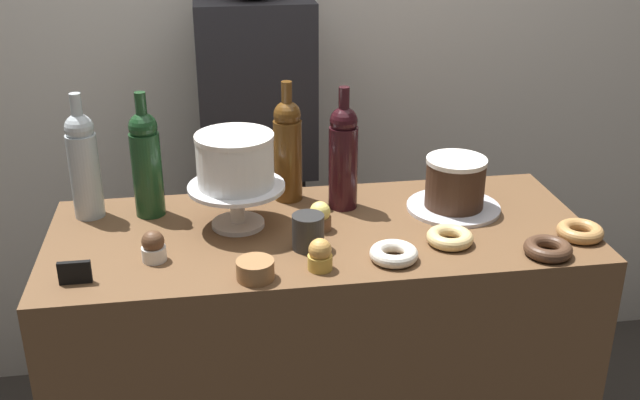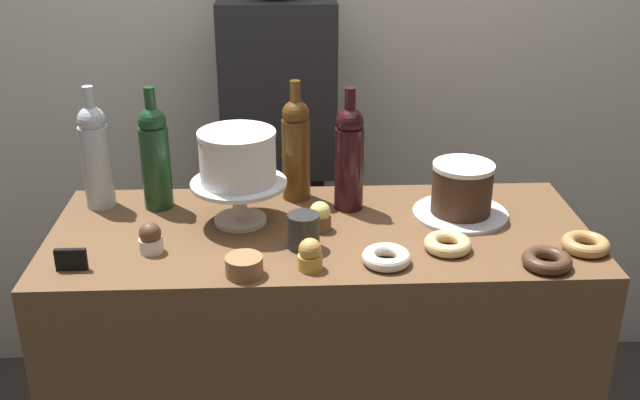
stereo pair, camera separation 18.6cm
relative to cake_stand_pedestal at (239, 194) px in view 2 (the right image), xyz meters
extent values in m
cube|color=silver|center=(0.20, 0.80, 0.29)|extent=(6.00, 0.05, 2.60)
cube|color=brown|center=(0.20, -0.05, -0.54)|extent=(1.34, 0.55, 0.94)
cylinder|color=silver|center=(0.00, 0.00, -0.07)|extent=(0.13, 0.13, 0.01)
cylinder|color=silver|center=(0.00, 0.00, -0.02)|extent=(0.04, 0.04, 0.09)
cylinder|color=silver|center=(0.00, 0.00, 0.03)|extent=(0.24, 0.24, 0.01)
cylinder|color=white|center=(0.00, 0.00, 0.09)|extent=(0.19, 0.19, 0.12)
cylinder|color=white|center=(0.00, 0.00, 0.16)|extent=(0.19, 0.19, 0.01)
cylinder|color=silver|center=(0.57, 0.02, -0.07)|extent=(0.25, 0.25, 0.01)
cylinder|color=#3D2619|center=(0.57, 0.02, -0.01)|extent=(0.15, 0.15, 0.12)
cylinder|color=white|center=(0.57, 0.02, 0.06)|extent=(0.16, 0.16, 0.01)
cylinder|color=#193D1E|center=(-0.22, 0.11, 0.03)|extent=(0.08, 0.08, 0.22)
sphere|color=#193D1E|center=(-0.22, 0.11, 0.16)|extent=(0.07, 0.07, 0.07)
cylinder|color=#193D1E|center=(-0.22, 0.11, 0.21)|extent=(0.03, 0.03, 0.08)
cylinder|color=black|center=(0.28, 0.08, 0.03)|extent=(0.08, 0.08, 0.22)
sphere|color=black|center=(0.28, 0.08, 0.16)|extent=(0.07, 0.07, 0.07)
cylinder|color=black|center=(0.28, 0.08, 0.21)|extent=(0.03, 0.03, 0.08)
cylinder|color=#5B3814|center=(0.15, 0.15, 0.03)|extent=(0.08, 0.08, 0.22)
sphere|color=#5B3814|center=(0.15, 0.15, 0.16)|extent=(0.07, 0.07, 0.07)
cylinder|color=#5B3814|center=(0.15, 0.15, 0.21)|extent=(0.03, 0.03, 0.08)
cylinder|color=#B2BCC1|center=(-0.37, 0.12, 0.03)|extent=(0.08, 0.08, 0.22)
sphere|color=#B2BCC1|center=(-0.37, 0.12, 0.16)|extent=(0.07, 0.07, 0.07)
cylinder|color=#B2BCC1|center=(-0.37, 0.12, 0.21)|extent=(0.03, 0.03, 0.08)
cylinder|color=white|center=(-0.20, -0.15, -0.06)|extent=(0.06, 0.06, 0.03)
sphere|color=brown|center=(-0.20, -0.15, -0.03)|extent=(0.05, 0.05, 0.05)
cylinder|color=gold|center=(0.17, -0.25, -0.06)|extent=(0.06, 0.06, 0.03)
sphere|color=#CC9347|center=(0.17, -0.25, -0.03)|extent=(0.05, 0.05, 0.05)
cylinder|color=brown|center=(0.20, -0.06, -0.06)|extent=(0.06, 0.06, 0.03)
sphere|color=#EFDB6B|center=(0.20, -0.06, -0.03)|extent=(0.05, 0.05, 0.05)
torus|color=silver|center=(0.34, -0.24, -0.06)|extent=(0.11, 0.11, 0.03)
torus|color=#472D1E|center=(0.70, -0.27, -0.06)|extent=(0.11, 0.11, 0.03)
torus|color=#E0C17F|center=(0.49, -0.18, -0.06)|extent=(0.11, 0.11, 0.03)
torus|color=#B27F47|center=(0.82, -0.19, -0.06)|extent=(0.11, 0.11, 0.03)
cylinder|color=olive|center=(0.02, -0.27, -0.07)|extent=(0.08, 0.08, 0.01)
cylinder|color=olive|center=(0.02, -0.27, -0.06)|extent=(0.08, 0.08, 0.01)
cylinder|color=olive|center=(0.02, -0.27, -0.05)|extent=(0.08, 0.08, 0.01)
cylinder|color=olive|center=(0.02, -0.27, -0.04)|extent=(0.08, 0.08, 0.01)
cube|color=black|center=(-0.36, -0.23, -0.05)|extent=(0.07, 0.01, 0.05)
cylinder|color=#282828|center=(0.16, -0.15, -0.03)|extent=(0.08, 0.08, 0.08)
cube|color=black|center=(0.10, 0.58, -0.59)|extent=(0.28, 0.18, 0.85)
cube|color=#232328|center=(0.10, 0.58, 0.11)|extent=(0.36, 0.22, 0.55)
camera|label=1|loc=(-0.06, -1.73, 0.75)|focal=42.66mm
camera|label=2|loc=(0.12, -1.75, 0.75)|focal=42.66mm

